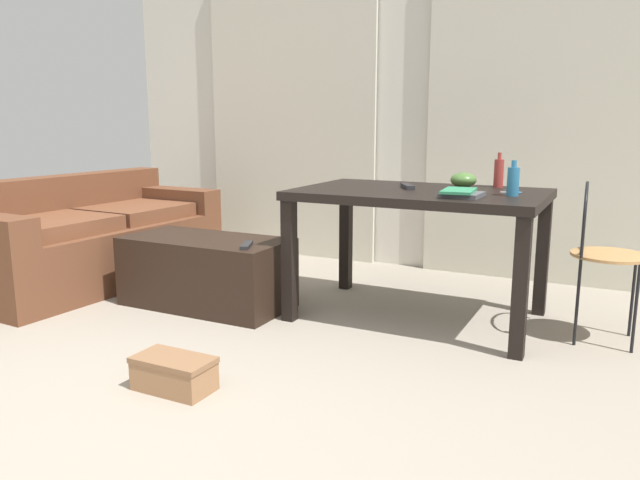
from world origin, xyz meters
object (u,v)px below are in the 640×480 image
shoebox (174,373)px  coffee_table (207,272)px  craft_table (419,207)px  wire_chair (597,242)px  bottle_far (499,173)px  bottle_near (513,181)px  book_stack (461,193)px  tv_remote_on_table (408,186)px  scissors (513,192)px  tv_remote_primary (247,245)px  couch (90,240)px  bowl (463,180)px

shoebox → coffee_table: bearing=120.6°
craft_table → wire_chair: (0.93, 0.06, -0.13)m
bottle_far → wire_chair: bearing=-26.7°
wire_chair → bottle_near: bottle_near is taller
book_stack → bottle_far: bearing=81.9°
wire_chair → tv_remote_on_table: wire_chair is taller
wire_chair → scissors: size_ratio=7.20×
tv_remote_on_table → scissors: tv_remote_on_table is taller
coffee_table → tv_remote_primary: bearing=-16.7°
wire_chair → shoebox: (-1.55, -1.49, -0.45)m
couch → tv_remote_primary: size_ratio=9.91×
wire_chair → tv_remote_primary: 1.88m
tv_remote_on_table → bowl: bearing=5.9°
couch → craft_table: craft_table is taller
coffee_table → bottle_near: size_ratio=5.54×
couch → bowl: bearing=11.6°
bottle_near → tv_remote_on_table: size_ratio=1.05×
craft_table → bottle_far: bearing=44.0°
coffee_table → bowl: bowl is taller
book_stack → tv_remote_on_table: (-0.38, 0.26, -0.01)m
bottle_near → bowl: (-0.33, 0.30, -0.03)m
bottle_near → shoebox: bearing=-129.4°
craft_table → book_stack: size_ratio=4.97×
tv_remote_primary → couch: bearing=147.5°
tv_remote_primary → bottle_far: bearing=9.9°
scissors → tv_remote_primary: scissors is taller
tv_remote_primary → book_stack: bearing=-10.9°
craft_table → tv_remote_on_table: tv_remote_on_table is taller
book_stack → tv_remote_primary: 1.22m
couch → bowl: bowl is taller
craft_table → bottle_far: size_ratio=6.75×
couch → tv_remote_primary: bearing=-8.3°
couch → coffee_table: couch is taller
couch → book_stack: (2.63, 0.06, 0.47)m
craft_table → bottle_near: bottle_near is taller
bottle_far → scissors: bottle_far is taller
wire_chair → book_stack: (-0.65, -0.27, 0.24)m
tv_remote_on_table → book_stack: bearing=-65.6°
coffee_table → book_stack: 1.63m
bottle_far → tv_remote_on_table: size_ratio=1.15×
tv_remote_on_table → coffee_table: bearing=168.6°
couch → craft_table: 2.39m
craft_table → scissors: bearing=12.3°
bowl → shoebox: (-0.79, -1.68, -0.72)m
coffee_table → bowl: size_ratio=6.77×
coffee_table → scissors: size_ratio=8.85×
craft_table → bottle_near: (0.52, -0.05, 0.17)m
book_stack → shoebox: size_ratio=0.80×
book_stack → tv_remote_on_table: book_stack is taller
scissors → tv_remote_primary: bearing=-156.5°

